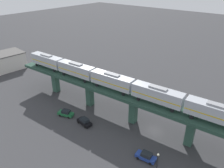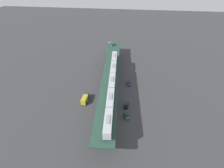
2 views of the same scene
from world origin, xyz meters
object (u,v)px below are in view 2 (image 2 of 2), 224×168
Objects in this scene: delivery_truck at (85,99)px; signal_hut at (110,43)px; street_car_black at (126,105)px; street_car_green at (127,115)px; subway_train at (112,82)px; street_lamp at (135,75)px; street_car_blue at (129,83)px.

signal_hut is at bearing -96.61° from delivery_truck.
street_car_black is at bearing 105.38° from signal_hut.
street_car_green is at bearing 94.75° from street_car_black.
subway_train is 49.89m from signal_hut.
signal_hut is 0.47× the size of delivery_truck.
subway_train is 13.66× the size of street_car_black.
street_car_black and street_car_green have the same top height.
street_car_black is 6.85m from street_car_green.
street_lamp is (-3.83, -23.25, 3.17)m from street_car_black.
street_car_green is (-0.57, 6.83, 0.00)m from street_car_black.
street_car_blue is (-7.61, -15.59, -10.37)m from subway_train.
subway_train is 13.66× the size of street_car_blue.
street_lamp is at bearing -99.36° from street_car_black.
signal_hut is 0.49× the size of street_lamp.
street_car_blue and street_car_green have the same top height.
street_car_green is at bearing 127.47° from subway_train.
street_lamp is at bearing -96.19° from street_car_green.
delivery_truck is (20.48, -1.34, 0.82)m from street_car_black.
subway_train reaches higher than street_car_black.
signal_hut reaches higher than street_car_black.
street_car_green is 0.65× the size of delivery_truck.
signal_hut reaches higher than street_car_blue.
street_car_blue is 25.85m from street_car_green.
street_car_green is at bearing 83.81° from street_lamp.
subway_train reaches higher than street_car_blue.
street_car_black is 20.54m from delivery_truck.
street_car_black is at bearing -85.25° from street_car_green.
street_car_blue is 6.35m from street_lamp.
delivery_truck is at bearing 9.06° from subway_train.
street_car_black is 19.02m from street_car_blue.
street_car_green is (-0.25, 25.85, 0.00)m from street_car_blue.
street_car_blue is at bearing -116.04° from subway_train.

